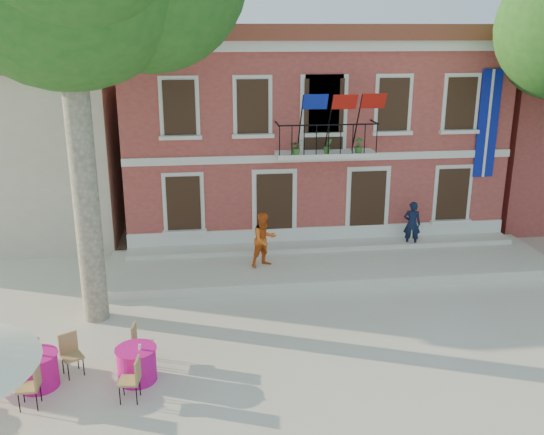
{
  "coord_description": "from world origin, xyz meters",
  "views": [
    {
      "loc": [
        -2.09,
        -13.28,
        7.33
      ],
      "look_at": [
        0.01,
        3.5,
        2.07
      ],
      "focal_mm": 40.0,
      "sensor_mm": 36.0,
      "label": 1
    }
  ],
  "objects_px": {
    "pedestrian_navy": "(412,224)",
    "pedestrian_orange": "(264,240)",
    "cafe_table_0": "(137,363)",
    "cafe_table_1": "(38,369)"
  },
  "relations": [
    {
      "from": "pedestrian_orange",
      "to": "cafe_table_1",
      "type": "bearing_deg",
      "value": -161.26
    },
    {
      "from": "cafe_table_0",
      "to": "cafe_table_1",
      "type": "bearing_deg",
      "value": 179.6
    },
    {
      "from": "cafe_table_1",
      "to": "cafe_table_0",
      "type": "bearing_deg",
      "value": -0.4
    },
    {
      "from": "cafe_table_0",
      "to": "cafe_table_1",
      "type": "height_order",
      "value": "same"
    },
    {
      "from": "cafe_table_1",
      "to": "pedestrian_navy",
      "type": "bearing_deg",
      "value": 32.32
    },
    {
      "from": "pedestrian_navy",
      "to": "cafe_table_1",
      "type": "distance_m",
      "value": 12.58
    },
    {
      "from": "pedestrian_navy",
      "to": "pedestrian_orange",
      "type": "height_order",
      "value": "pedestrian_orange"
    },
    {
      "from": "cafe_table_0",
      "to": "pedestrian_navy",
      "type": "bearing_deg",
      "value": 38.24
    },
    {
      "from": "pedestrian_orange",
      "to": "cafe_table_1",
      "type": "xyz_separation_m",
      "value": [
        -5.49,
        -5.57,
        -0.73
      ]
    },
    {
      "from": "pedestrian_navy",
      "to": "cafe_table_0",
      "type": "height_order",
      "value": "pedestrian_navy"
    }
  ]
}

